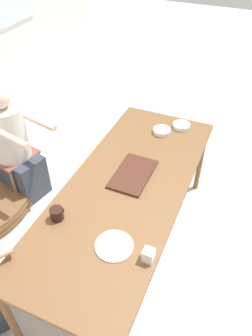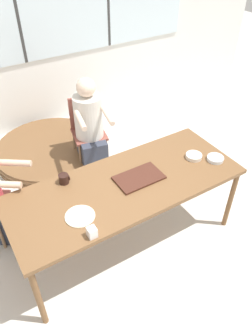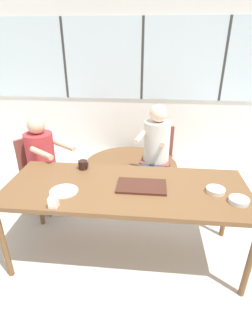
{
  "view_description": "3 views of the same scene",
  "coord_description": "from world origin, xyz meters",
  "px_view_note": "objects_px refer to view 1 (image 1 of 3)",
  "views": [
    {
      "loc": [
        -1.59,
        -0.69,
        2.47
      ],
      "look_at": [
        0.0,
        0.0,
        0.96
      ],
      "focal_mm": 35.0,
      "sensor_mm": 36.0,
      "label": 1
    },
    {
      "loc": [
        -1.13,
        -1.84,
        2.72
      ],
      "look_at": [
        0.0,
        0.0,
        0.96
      ],
      "focal_mm": 35.0,
      "sensor_mm": 36.0,
      "label": 2
    },
    {
      "loc": [
        0.2,
        -1.98,
        1.94
      ],
      "look_at": [
        0.0,
        0.0,
        0.96
      ],
      "focal_mm": 28.0,
      "sensor_mm": 36.0,
      "label": 3
    }
  ],
  "objects_px": {
    "person_woman_green_shirt": "(15,149)",
    "milk_carton_small": "(148,255)",
    "chair_for_woman_green_shirt": "(4,145)",
    "bowl_white_shallow": "(162,131)",
    "coffee_mug": "(57,214)",
    "bowl_cereal": "(181,126)"
  },
  "relations": [
    {
      "from": "person_woman_green_shirt",
      "to": "milk_carton_small",
      "type": "bearing_deg",
      "value": 76.28
    },
    {
      "from": "chair_for_woman_green_shirt",
      "to": "bowl_white_shallow",
      "type": "xyz_separation_m",
      "value": [
        0.46,
        -1.47,
        0.27
      ]
    },
    {
      "from": "bowl_white_shallow",
      "to": "person_woman_green_shirt",
      "type": "bearing_deg",
      "value": 110.63
    },
    {
      "from": "chair_for_woman_green_shirt",
      "to": "coffee_mug",
      "type": "relative_size",
      "value": 9.22
    },
    {
      "from": "milk_carton_small",
      "to": "bowl_white_shallow",
      "type": "height_order",
      "value": "milk_carton_small"
    },
    {
      "from": "person_woman_green_shirt",
      "to": "bowl_cereal",
      "type": "height_order",
      "value": "person_woman_green_shirt"
    },
    {
      "from": "bowl_white_shallow",
      "to": "bowl_cereal",
      "type": "height_order",
      "value": "bowl_white_shallow"
    },
    {
      "from": "bowl_cereal",
      "to": "chair_for_woman_green_shirt",
      "type": "bearing_deg",
      "value": 110.8
    },
    {
      "from": "coffee_mug",
      "to": "bowl_white_shallow",
      "type": "relative_size",
      "value": 0.6
    },
    {
      "from": "chair_for_woman_green_shirt",
      "to": "person_woman_green_shirt",
      "type": "height_order",
      "value": "person_woman_green_shirt"
    },
    {
      "from": "chair_for_woman_green_shirt",
      "to": "coffee_mug",
      "type": "xyz_separation_m",
      "value": [
        -0.76,
        -1.15,
        0.3
      ]
    },
    {
      "from": "coffee_mug",
      "to": "bowl_cereal",
      "type": "height_order",
      "value": "coffee_mug"
    },
    {
      "from": "bowl_white_shallow",
      "to": "bowl_cereal",
      "type": "relative_size",
      "value": 0.99
    },
    {
      "from": "chair_for_woman_green_shirt",
      "to": "bowl_cereal",
      "type": "height_order",
      "value": "chair_for_woman_green_shirt"
    },
    {
      "from": "chair_for_woman_green_shirt",
      "to": "milk_carton_small",
      "type": "height_order",
      "value": "chair_for_woman_green_shirt"
    },
    {
      "from": "chair_for_woman_green_shirt",
      "to": "person_woman_green_shirt",
      "type": "xyz_separation_m",
      "value": [
        -0.03,
        -0.16,
        0.02
      ]
    },
    {
      "from": "chair_for_woman_green_shirt",
      "to": "bowl_white_shallow",
      "type": "distance_m",
      "value": 1.56
    },
    {
      "from": "chair_for_woman_green_shirt",
      "to": "coffee_mug",
      "type": "height_order",
      "value": "chair_for_woman_green_shirt"
    },
    {
      "from": "milk_carton_small",
      "to": "bowl_white_shallow",
      "type": "relative_size",
      "value": 0.56
    },
    {
      "from": "person_woman_green_shirt",
      "to": "coffee_mug",
      "type": "height_order",
      "value": "person_woman_green_shirt"
    },
    {
      "from": "milk_carton_small",
      "to": "bowl_cereal",
      "type": "height_order",
      "value": "milk_carton_small"
    },
    {
      "from": "person_woman_green_shirt",
      "to": "bowl_cereal",
      "type": "distance_m",
      "value": 1.6
    }
  ]
}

